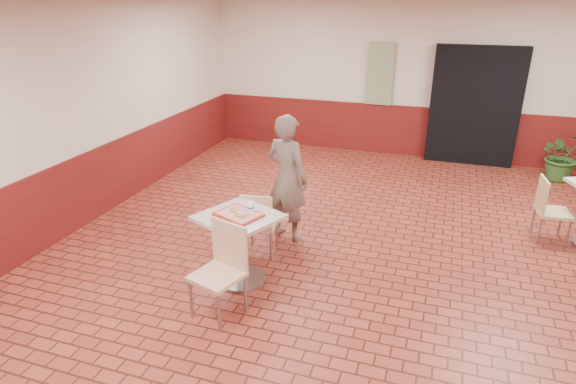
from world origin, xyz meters
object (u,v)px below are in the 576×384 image
(chair_main_front, at_px, (222,265))
(ring_donut, at_px, (234,209))
(long_john_donut, at_px, (240,215))
(chair_main_back, at_px, (259,221))
(serving_tray, at_px, (239,214))
(potted_plant, at_px, (564,156))
(chair_second_left, at_px, (548,207))
(customer, at_px, (287,178))
(paper_cup, at_px, (251,207))
(main_table, at_px, (239,237))

(chair_main_front, distance_m, ring_donut, 0.73)
(ring_donut, relative_size, long_john_donut, 0.62)
(chair_main_front, height_order, chair_main_back, chair_main_front)
(serving_tray, relative_size, long_john_donut, 3.04)
(long_john_donut, bearing_deg, potted_plant, 50.41)
(serving_tray, xyz_separation_m, chair_second_left, (3.42, 2.18, -0.35))
(chair_main_front, height_order, serving_tray, chair_main_front)
(customer, relative_size, ring_donut, 17.83)
(ring_donut, xyz_separation_m, paper_cup, (0.19, 0.03, 0.04))
(customer, height_order, potted_plant, customer)
(long_john_donut, distance_m, paper_cup, 0.16)
(main_table, relative_size, chair_main_back, 0.96)
(chair_main_front, bearing_deg, ring_donut, 120.47)
(customer, relative_size, paper_cup, 16.71)
(customer, xyz_separation_m, long_john_donut, (-0.11, -1.26, 0.02))
(ring_donut, bearing_deg, customer, 78.44)
(customer, bearing_deg, chair_main_front, 106.64)
(main_table, xyz_separation_m, paper_cup, (0.11, 0.08, 0.35))
(long_john_donut, relative_size, chair_second_left, 0.18)
(main_table, xyz_separation_m, chair_second_left, (3.42, 2.18, -0.07))
(serving_tray, distance_m, chair_second_left, 4.07)
(chair_main_front, relative_size, potted_plant, 1.11)
(customer, height_order, long_john_donut, customer)
(chair_main_back, bearing_deg, chair_second_left, -161.79)
(long_john_donut, bearing_deg, serving_tray, 128.70)
(long_john_donut, xyz_separation_m, paper_cup, (0.06, 0.14, 0.03))
(chair_main_front, distance_m, chair_main_back, 1.20)
(main_table, relative_size, potted_plant, 0.93)
(customer, distance_m, chair_second_left, 3.43)
(serving_tray, bearing_deg, paper_cup, 35.35)
(main_table, bearing_deg, chair_main_front, -82.94)
(main_table, xyz_separation_m, customer, (0.16, 1.20, 0.29))
(chair_main_front, distance_m, customer, 1.81)
(main_table, xyz_separation_m, ring_donut, (-0.08, 0.05, 0.31))
(main_table, height_order, chair_main_back, chair_main_back)
(ring_donut, bearing_deg, long_john_donut, -40.87)
(main_table, bearing_deg, paper_cup, 35.35)
(chair_main_back, relative_size, paper_cup, 8.41)
(chair_main_back, distance_m, customer, 0.72)
(chair_main_back, xyz_separation_m, long_john_donut, (0.06, -0.67, 0.39))
(chair_main_back, xyz_separation_m, chair_second_left, (3.43, 1.58, 0.01))
(chair_second_left, bearing_deg, potted_plant, -19.33)
(main_table, xyz_separation_m, potted_plant, (4.03, 4.75, -0.11))
(customer, distance_m, long_john_donut, 1.26)
(ring_donut, distance_m, potted_plant, 6.26)
(long_john_donut, distance_m, chair_second_left, 4.06)
(chair_main_back, distance_m, paper_cup, 0.68)
(chair_main_front, xyz_separation_m, ring_donut, (-0.15, 0.64, 0.32))
(ring_donut, bearing_deg, chair_main_back, 83.04)
(ring_donut, height_order, long_john_donut, long_john_donut)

